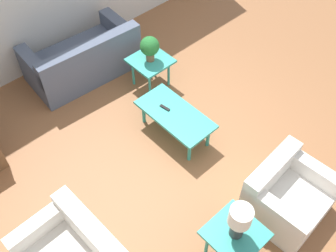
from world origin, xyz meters
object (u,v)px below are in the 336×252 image
table_lamp (239,220)px  potted_plant (150,47)px  side_table_lamp (235,236)px  sofa (84,60)px  side_table_plant (150,63)px  coffee_table (175,116)px  armchair (286,196)px

table_lamp → potted_plant: bearing=-23.5°
side_table_lamp → potted_plant: (2.78, -1.21, 0.32)m
sofa → side_table_plant: (-0.94, -0.64, 0.15)m
coffee_table → table_lamp: bearing=156.1°
sofa → table_lamp: (-3.72, 0.58, 0.52)m
armchair → side_table_lamp: 0.93m
table_lamp → coffee_table: bearing=-23.9°
armchair → side_table_plant: bearing=80.9°
sofa → coffee_table: 1.97m
sofa → side_table_plant: sofa is taller
armchair → side_table_plant: size_ratio=1.65×
side_table_plant → table_lamp: (-2.78, 1.21, 0.37)m
armchair → table_lamp: (0.05, 0.92, 0.52)m
coffee_table → side_table_lamp: side_table_lamp is taller
side_table_plant → potted_plant: bearing=-90.0°
coffee_table → table_lamp: table_lamp is taller
armchair → table_lamp: table_lamp is taller
armchair → coffee_table: size_ratio=0.85×
coffee_table → side_table_plant: bearing=-22.9°
potted_plant → armchair: bearing=174.1°
side_table_lamp → table_lamp: size_ratio=1.21×
sofa → coffee_table: bearing=99.9°
sofa → side_table_plant: bearing=127.9°
coffee_table → side_table_plant: size_ratio=1.94×
sofa → side_table_lamp: (-3.72, 0.58, 0.15)m
table_lamp → side_table_plant: bearing=-23.5°
coffee_table → side_table_lamp: (-1.76, 0.78, 0.07)m
potted_plant → table_lamp: (-2.78, 1.21, 0.05)m
potted_plant → coffee_table: bearing=157.1°
armchair → potted_plant: bearing=80.9°
potted_plant → table_lamp: table_lamp is taller
side_table_plant → side_table_lamp: 3.03m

